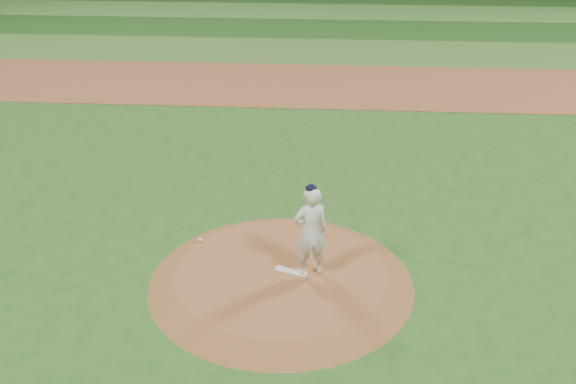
{
  "coord_description": "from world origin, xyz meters",
  "views": [
    {
      "loc": [
        0.94,
        -11.11,
        7.63
      ],
      "look_at": [
        0.0,
        2.0,
        1.1
      ],
      "focal_mm": 40.0,
      "sensor_mm": 36.0,
      "label": 1
    }
  ],
  "objects": [
    {
      "name": "outfield_stripe_2",
      "position": [
        0.0,
        29.5,
        0.01
      ],
      "size": [
        70.0,
        5.0,
        0.02
      ],
      "primitive_type": "cube",
      "color": "#3D792C",
      "rests_on": "ground"
    },
    {
      "name": "pitching_rubber",
      "position": [
        0.21,
        -0.02,
        0.27
      ],
      "size": [
        0.71,
        0.4,
        0.03
      ],
      "primitive_type": "cube",
      "rotation": [
        0.0,
        0.0,
        -0.35
      ],
      "color": "silver",
      "rests_on": "pitchers_mound"
    },
    {
      "name": "ground",
      "position": [
        0.0,
        0.0,
        0.0
      ],
      "size": [
        120.0,
        120.0,
        0.0
      ],
      "primitive_type": "plane",
      "color": "#26561C",
      "rests_on": "ground"
    },
    {
      "name": "infield_dirt_band",
      "position": [
        0.0,
        14.0,
        0.01
      ],
      "size": [
        70.0,
        6.0,
        0.02
      ],
      "primitive_type": "cube",
      "color": "brown",
      "rests_on": "ground"
    },
    {
      "name": "outfield_stripe_1",
      "position": [
        0.0,
        24.5,
        0.01
      ],
      "size": [
        70.0,
        5.0,
        0.02
      ],
      "primitive_type": "cube",
      "color": "#1C4917",
      "rests_on": "ground"
    },
    {
      "name": "pitcher_on_mound",
      "position": [
        0.59,
        -0.03,
        1.25
      ],
      "size": [
        0.84,
        0.7,
        2.03
      ],
      "color": "white",
      "rests_on": "pitchers_mound"
    },
    {
      "name": "pitchers_mound",
      "position": [
        0.0,
        0.0,
        0.12
      ],
      "size": [
        5.5,
        5.5,
        0.25
      ],
      "primitive_type": "cone",
      "color": "brown",
      "rests_on": "ground"
    },
    {
      "name": "outfield_stripe_0",
      "position": [
        0.0,
        19.5,
        0.01
      ],
      "size": [
        70.0,
        5.0,
        0.02
      ],
      "primitive_type": "cube",
      "color": "#3B6725",
      "rests_on": "ground"
    },
    {
      "name": "rosin_bag",
      "position": [
        -1.9,
        1.1,
        0.28
      ],
      "size": [
        0.12,
        0.12,
        0.06
      ],
      "primitive_type": "ellipsoid",
      "color": "silver",
      "rests_on": "pitchers_mound"
    }
  ]
}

